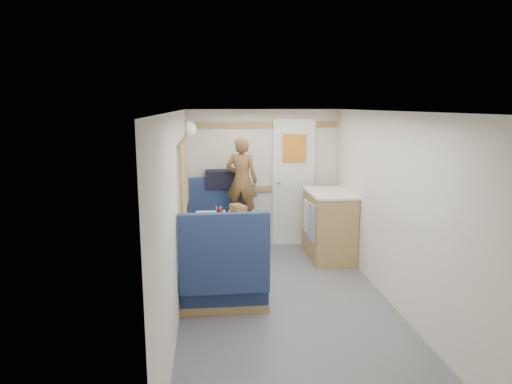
{
  "coord_description": "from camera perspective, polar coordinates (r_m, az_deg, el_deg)",
  "views": [
    {
      "loc": [
        -0.78,
        -4.3,
        2.06
      ],
      "look_at": [
        -0.24,
        0.9,
        1.06
      ],
      "focal_mm": 32.0,
      "sensor_mm": 36.0,
      "label": 1
    }
  ],
  "objects": [
    {
      "name": "wine_glass",
      "position": [
        5.31,
        -4.59,
        -2.45
      ],
      "size": [
        0.08,
        0.08,
        0.17
      ],
      "color": "white",
      "rests_on": "dinette_table"
    },
    {
      "name": "bench_near",
      "position": [
        4.77,
        -4.01,
        -10.84
      ],
      "size": [
        0.9,
        0.59,
        1.05
      ],
      "color": "navy",
      "rests_on": "floor"
    },
    {
      "name": "tray",
      "position": [
        5.38,
        -2.23,
        -3.49
      ],
      "size": [
        0.34,
        0.4,
        0.02
      ],
      "primitive_type": "cube",
      "rotation": [
        0.0,
        0.0,
        -0.23
      ],
      "color": "silver",
      "rests_on": "dinette_table"
    },
    {
      "name": "wall_right",
      "position": [
        4.81,
        17.27,
        -2.4
      ],
      "size": [
        0.02,
        4.5,
        2.0
      ],
      "primitive_type": "cube",
      "color": "silver",
      "rests_on": "floor"
    },
    {
      "name": "oak_trim_high",
      "position": [
        6.58,
        0.9,
        8.39
      ],
      "size": [
        2.15,
        0.02,
        0.08
      ],
      "primitive_type": "cube",
      "color": "olive",
      "rests_on": "wall_back"
    },
    {
      "name": "rear_door",
      "position": [
        6.72,
        4.7,
        1.48
      ],
      "size": [
        0.62,
        0.12,
        1.86
      ],
      "color": "white",
      "rests_on": "wall_back"
    },
    {
      "name": "ledge",
      "position": [
        6.53,
        -4.68,
        0.38
      ],
      "size": [
        0.9,
        0.14,
        0.04
      ],
      "primitive_type": "cube",
      "color": "olive",
      "rests_on": "bench_far"
    },
    {
      "name": "beer_glass",
      "position": [
        5.68,
        -2.18,
        -2.28
      ],
      "size": [
        0.07,
        0.07,
        0.11
      ],
      "primitive_type": "cylinder",
      "color": "#8D5A14",
      "rests_on": "dinette_table"
    },
    {
      "name": "pepper_grinder",
      "position": [
        5.58,
        -3.64,
        -2.53
      ],
      "size": [
        0.04,
        0.04,
        0.11
      ],
      "primitive_type": "cylinder",
      "color": "black",
      "rests_on": "dinette_table"
    },
    {
      "name": "bench_far",
      "position": [
        6.41,
        -4.55,
        -5.14
      ],
      "size": [
        0.9,
        0.59,
        1.05
      ],
      "color": "navy",
      "rests_on": "floor"
    },
    {
      "name": "wall_back",
      "position": [
        6.68,
        0.86,
        1.7
      ],
      "size": [
        2.2,
        0.02,
        2.0
      ],
      "primitive_type": "cube",
      "color": "silver",
      "rests_on": "floor"
    },
    {
      "name": "oak_trim_low",
      "position": [
        6.69,
        0.88,
        0.4
      ],
      "size": [
        2.15,
        0.02,
        0.08
      ],
      "primitive_type": "cube",
      "color": "olive",
      "rests_on": "wall_back"
    },
    {
      "name": "dinette_table",
      "position": [
        5.51,
        -4.36,
        -4.95
      ],
      "size": [
        0.62,
        0.92,
        0.72
      ],
      "color": "white",
      "rests_on": "floor"
    },
    {
      "name": "dome_light",
      "position": [
        6.16,
        -8.41,
        7.83
      ],
      "size": [
        0.2,
        0.2,
        0.2
      ],
      "primitive_type": "sphere",
      "color": "white",
      "rests_on": "wall_left"
    },
    {
      "name": "galley_counter",
      "position": [
        6.27,
        9.07,
        -4.04
      ],
      "size": [
        0.57,
        0.92,
        0.92
      ],
      "color": "olive",
      "rests_on": "floor"
    },
    {
      "name": "orange_fruit",
      "position": [
        5.29,
        -2.05,
        -3.22
      ],
      "size": [
        0.08,
        0.08,
        0.08
      ],
      "primitive_type": "sphere",
      "color": "orange",
      "rests_on": "tray"
    },
    {
      "name": "person",
      "position": [
        6.21,
        -1.79,
        1.45
      ],
      "size": [
        0.5,
        0.4,
        1.2
      ],
      "primitive_type": "imported",
      "rotation": [
        0.0,
        0.0,
        2.84
      ],
      "color": "brown",
      "rests_on": "bench_far"
    },
    {
      "name": "cheese_block",
      "position": [
        5.36,
        -3.23,
        -3.28
      ],
      "size": [
        0.09,
        0.06,
        0.03
      ],
      "primitive_type": "cube",
      "rotation": [
        0.0,
        0.0,
        -0.03
      ],
      "color": "#EDE489",
      "rests_on": "tray"
    },
    {
      "name": "bread_loaf",
      "position": [
        5.74,
        -2.23,
        -2.14
      ],
      "size": [
        0.21,
        0.28,
        0.1
      ],
      "primitive_type": "cube",
      "rotation": [
        0.0,
        0.0,
        0.37
      ],
      "color": "olive",
      "rests_on": "dinette_table"
    },
    {
      "name": "tumbler_left",
      "position": [
        5.27,
        -6.45,
        -3.31
      ],
      "size": [
        0.07,
        0.07,
        0.12
      ],
      "primitive_type": "cylinder",
      "color": "white",
      "rests_on": "dinette_table"
    },
    {
      "name": "ceiling",
      "position": [
        4.37,
        4.44,
        10.01
      ],
      "size": [
        4.5,
        4.5,
        0.0
      ],
      "primitive_type": "plane",
      "rotation": [
        3.14,
        0.0,
        0.0
      ],
      "color": "silver",
      "rests_on": "wall_back"
    },
    {
      "name": "tumbler_right",
      "position": [
        5.68,
        -4.69,
        -2.25
      ],
      "size": [
        0.07,
        0.07,
        0.12
      ],
      "primitive_type": "cylinder",
      "color": "white",
      "rests_on": "dinette_table"
    },
    {
      "name": "duffel_bag",
      "position": [
        6.5,
        -4.01,
        1.65
      ],
      "size": [
        0.53,
        0.26,
        0.25
      ],
      "primitive_type": "cube",
      "rotation": [
        0.0,
        0.0,
        -0.02
      ],
      "color": "black",
      "rests_on": "ledge"
    },
    {
      "name": "floor",
      "position": [
        4.83,
        4.08,
        -14.45
      ],
      "size": [
        4.5,
        4.5,
        0.0
      ],
      "primitive_type": "plane",
      "color": "#515156",
      "rests_on": "ground"
    },
    {
      "name": "salt_grinder",
      "position": [
        5.49,
        -4.93,
        -2.86
      ],
      "size": [
        0.04,
        0.04,
        0.09
      ],
      "primitive_type": "cylinder",
      "color": "white",
      "rests_on": "dinette_table"
    },
    {
      "name": "side_window",
      "position": [
        5.37,
        -9.06,
        2.01
      ],
      "size": [
        0.04,
        1.3,
        0.72
      ],
      "primitive_type": "cube",
      "color": "gray",
      "rests_on": "wall_left"
    },
    {
      "name": "wall_left",
      "position": [
        4.44,
        -9.89,
        -3.16
      ],
      "size": [
        0.02,
        4.5,
        2.0
      ],
      "primitive_type": "cube",
      "color": "silver",
      "rests_on": "floor"
    }
  ]
}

